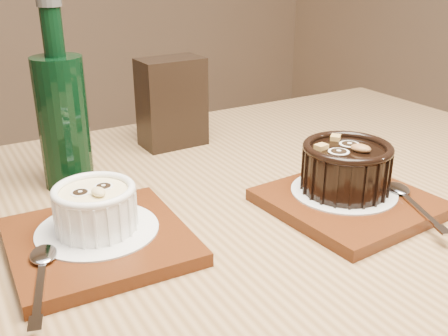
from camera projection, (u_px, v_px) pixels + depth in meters
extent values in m
cube|color=brown|center=(227.00, 233.00, 0.62)|extent=(1.21, 0.81, 0.04)
cylinder|color=brown|center=(345.00, 250.00, 1.30)|extent=(0.06, 0.06, 0.71)
cube|color=#55250E|center=(99.00, 241.00, 0.55)|extent=(0.19, 0.19, 0.01)
cylinder|color=white|center=(98.00, 229.00, 0.56)|extent=(0.13, 0.13, 0.00)
cylinder|color=white|center=(96.00, 210.00, 0.55)|extent=(0.08, 0.08, 0.04)
cylinder|color=beige|center=(94.00, 193.00, 0.54)|extent=(0.07, 0.07, 0.00)
torus|color=white|center=(93.00, 190.00, 0.54)|extent=(0.09, 0.09, 0.01)
cylinder|color=black|center=(80.00, 192.00, 0.54)|extent=(0.02, 0.02, 0.00)
cylinder|color=black|center=(103.00, 186.00, 0.55)|extent=(0.02, 0.02, 0.00)
ellipsoid|color=#DCC281|center=(98.00, 192.00, 0.53)|extent=(0.02, 0.02, 0.01)
cube|color=#55250E|center=(349.00, 202.00, 0.64)|extent=(0.19, 0.19, 0.01)
cylinder|color=white|center=(344.00, 191.00, 0.65)|extent=(0.13, 0.13, 0.00)
cylinder|color=black|center=(346.00, 170.00, 0.64)|extent=(0.10, 0.10, 0.05)
cylinder|color=black|center=(348.00, 150.00, 0.63)|extent=(0.09, 0.09, 0.00)
torus|color=black|center=(348.00, 148.00, 0.63)|extent=(0.11, 0.11, 0.01)
cylinder|color=black|center=(339.00, 151.00, 0.62)|extent=(0.03, 0.03, 0.00)
cylinder|color=black|center=(350.00, 144.00, 0.64)|extent=(0.03, 0.03, 0.00)
ellipsoid|color=brown|center=(361.00, 148.00, 0.62)|extent=(0.03, 0.03, 0.01)
cube|color=olive|center=(321.00, 147.00, 0.62)|extent=(0.02, 0.01, 0.01)
cube|color=olive|center=(336.00, 138.00, 0.66)|extent=(0.02, 0.02, 0.01)
cube|color=black|center=(172.00, 103.00, 0.83)|extent=(0.10, 0.06, 0.14)
cylinder|color=black|center=(64.00, 123.00, 0.68)|extent=(0.06, 0.06, 0.17)
cylinder|color=black|center=(52.00, 32.00, 0.63)|extent=(0.03, 0.03, 0.06)
cylinder|color=#333333|center=(49.00, 2.00, 0.62)|extent=(0.03, 0.03, 0.01)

